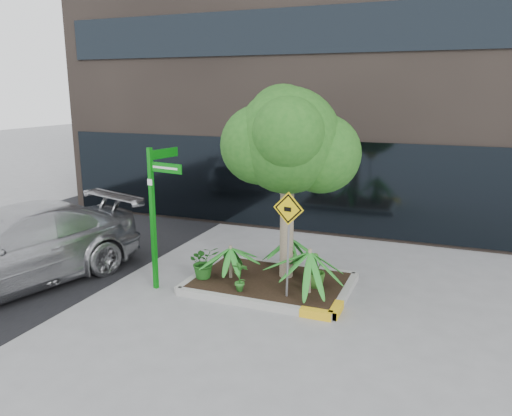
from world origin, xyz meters
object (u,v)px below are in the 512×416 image
at_px(parked_car, 7,250).
at_px(street_sign_post, 156,203).
at_px(cattle_sign, 288,227).
at_px(tree, 288,141).

relative_size(parked_car, street_sign_post, 1.93).
bearing_deg(cattle_sign, street_sign_post, -164.86).
height_order(tree, parked_car, tree).
distance_m(parked_car, street_sign_post, 3.29).
bearing_deg(tree, cattle_sign, -70.62).
distance_m(street_sign_post, cattle_sign, 2.76).
relative_size(tree, parked_car, 0.73).
bearing_deg(parked_car, street_sign_post, 38.62).
bearing_deg(cattle_sign, parked_car, -156.19).
bearing_deg(street_sign_post, cattle_sign, 16.24).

